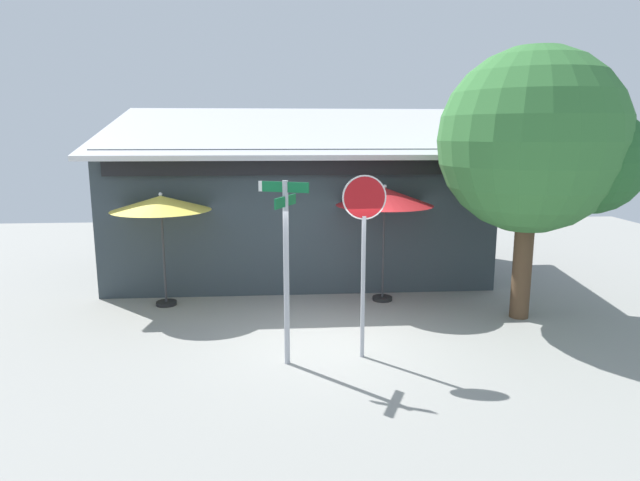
# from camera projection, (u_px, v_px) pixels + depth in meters

# --- Properties ---
(ground_plane) EXTENTS (28.00, 28.00, 0.10)m
(ground_plane) POSITION_uv_depth(u_px,v_px,m) (332.00, 342.00, 9.98)
(ground_plane) COLOR gray
(cafe_building) EXTENTS (9.66, 5.26, 4.41)m
(cafe_building) POSITION_uv_depth(u_px,v_px,m) (297.00, 206.00, 14.66)
(cafe_building) COLOR #333D42
(cafe_building) RESTS_ON ground
(street_sign_post) EXTENTS (0.77, 0.72, 2.97)m
(street_sign_post) POSITION_uv_depth(u_px,v_px,m) (286.00, 255.00, 8.60)
(street_sign_post) COLOR #A8AAB2
(street_sign_post) RESTS_ON ground
(stop_sign) EXTENTS (0.71, 0.07, 3.04)m
(stop_sign) POSITION_uv_depth(u_px,v_px,m) (364.00, 235.00, 8.81)
(stop_sign) COLOR #A8AAB2
(stop_sign) RESTS_ON ground
(patio_umbrella_mustard_left) EXTENTS (2.09, 2.09, 2.46)m
(patio_umbrella_mustard_left) POSITION_uv_depth(u_px,v_px,m) (161.00, 204.00, 11.54)
(patio_umbrella_mustard_left) COLOR black
(patio_umbrella_mustard_left) RESTS_ON ground
(patio_umbrella_crimson_center) EXTENTS (2.12, 2.12, 2.59)m
(patio_umbrella_crimson_center) POSITION_uv_depth(u_px,v_px,m) (385.00, 198.00, 11.87)
(patio_umbrella_crimson_center) COLOR black
(patio_umbrella_crimson_center) RESTS_ON ground
(shade_tree) EXTENTS (3.76, 3.55, 5.31)m
(shade_tree) POSITION_uv_depth(u_px,v_px,m) (540.00, 144.00, 10.47)
(shade_tree) COLOR brown
(shade_tree) RESTS_ON ground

